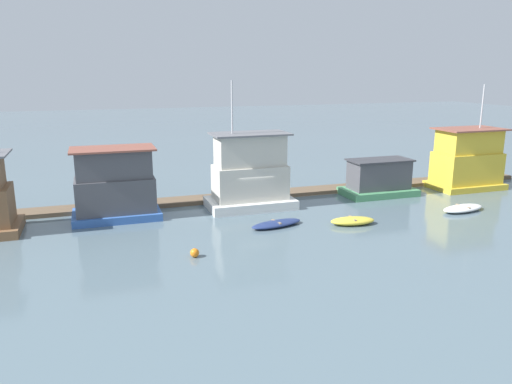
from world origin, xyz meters
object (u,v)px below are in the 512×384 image
object	(u,v)px
houseboat_white	(250,175)
dinghy_yellow	(352,221)
houseboat_yellow	(467,161)
buoy_orange	(195,253)
dinghy_navy	(276,224)
houseboat_green	(379,179)
houseboat_blue	(115,186)
dinghy_white	(463,208)

from	to	relation	value
houseboat_white	dinghy_yellow	size ratio (longest dim) A/B	2.95
houseboat_yellow	houseboat_white	bearing A→B (deg)	-179.55
houseboat_yellow	buoy_orange	size ratio (longest dim) A/B	17.68
dinghy_navy	houseboat_green	bearing A→B (deg)	26.27
buoy_orange	houseboat_white	bearing A→B (deg)	55.78
dinghy_yellow	houseboat_blue	bearing A→B (deg)	156.48
houseboat_green	houseboat_yellow	distance (m)	8.28
dinghy_yellow	dinghy_white	xyz separation A→B (m)	(8.90, 0.33, -0.03)
dinghy_navy	dinghy_white	xyz separation A→B (m)	(13.69, -0.81, 0.03)
houseboat_blue	houseboat_green	size ratio (longest dim) A/B	0.99
buoy_orange	dinghy_white	bearing A→B (deg)	8.18
houseboat_yellow	dinghy_white	bearing A→B (deg)	-131.22
houseboat_yellow	buoy_orange	xyz separation A→B (m)	(-24.80, -8.67, -2.10)
houseboat_blue	buoy_orange	distance (m)	9.60
houseboat_yellow	dinghy_navy	size ratio (longest dim) A/B	2.28
houseboat_blue	houseboat_green	distance (m)	20.11
dinghy_yellow	dinghy_white	distance (m)	8.91
dinghy_white	buoy_orange	bearing A→B (deg)	-171.82
houseboat_white	buoy_orange	world-z (taller)	houseboat_white
houseboat_green	dinghy_yellow	xyz separation A→B (m)	(-5.80, -6.37, -1.04)
houseboat_blue	dinghy_navy	xyz separation A→B (m)	(9.50, -5.07, -2.04)
houseboat_blue	dinghy_navy	world-z (taller)	houseboat_blue
houseboat_yellow	buoy_orange	world-z (taller)	houseboat_yellow
houseboat_blue	buoy_orange	world-z (taller)	houseboat_blue
houseboat_yellow	dinghy_navy	xyz separation A→B (m)	(-18.80, -5.03, -2.16)
houseboat_white	houseboat_green	xyz separation A→B (m)	(10.79, 0.35, -1.11)
houseboat_blue	houseboat_white	bearing A→B (deg)	-1.21
houseboat_green	dinghy_yellow	bearing A→B (deg)	-132.34
houseboat_yellow	dinghy_yellow	size ratio (longest dim) A/B	2.80
dinghy_yellow	dinghy_white	size ratio (longest dim) A/B	0.84
houseboat_green	dinghy_navy	world-z (taller)	houseboat_green
dinghy_navy	dinghy_white	distance (m)	13.71
houseboat_white	houseboat_blue	bearing A→B (deg)	178.79
houseboat_white	dinghy_white	bearing A→B (deg)	-22.28
houseboat_yellow	dinghy_yellow	world-z (taller)	houseboat_yellow
houseboat_blue	houseboat_green	xyz separation A→B (m)	(20.09, 0.15, -0.93)
houseboat_green	dinghy_navy	size ratio (longest dim) A/B	1.52
houseboat_yellow	dinghy_white	xyz separation A→B (m)	(-5.11, -5.84, -2.13)
dinghy_navy	buoy_orange	xyz separation A→B (m)	(-6.00, -3.64, 0.06)
houseboat_yellow	dinghy_white	world-z (taller)	houseboat_yellow
houseboat_blue	dinghy_white	bearing A→B (deg)	-14.24
houseboat_green	dinghy_white	size ratio (longest dim) A/B	1.57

